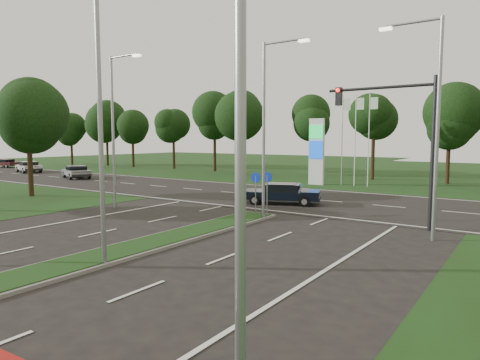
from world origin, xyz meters
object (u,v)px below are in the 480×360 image
Objects in this scene: far_car_a at (76,172)px; navy_sedan at (282,193)px; far_car_b at (29,167)px; far_car_d at (5,163)px.

navy_sedan is at bearing -75.10° from far_car_a.
far_car_a is at bearing 61.47° from navy_sedan.
far_car_b reaches higher than far_car_d.
navy_sedan is 1.18× the size of far_car_d.
navy_sedan is 26.83m from far_car_a.
far_car_b is at bearing 104.97° from far_car_a.
far_car_a is 1.00× the size of far_car_b.
far_car_a is 12.06m from far_car_b.
far_car_b is (-38.59, 4.84, 0.02)m from navy_sedan.
navy_sedan is 50.97m from far_car_d.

